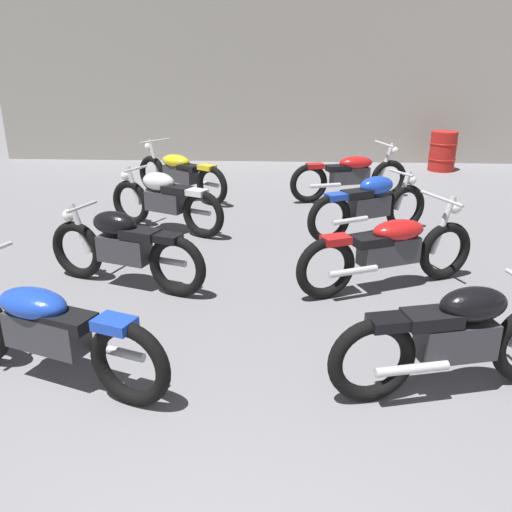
{
  "coord_description": "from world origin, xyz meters",
  "views": [
    {
      "loc": [
        0.25,
        -0.52,
        2.41
      ],
      "look_at": [
        0.0,
        4.42,
        0.55
      ],
      "focal_mm": 37.77,
      "sensor_mm": 36.0,
      "label": 1
    }
  ],
  "objects_px": {
    "motorcycle_left_row_2": "(124,247)",
    "motorcycle_left_row_3": "(165,200)",
    "oil_drum": "(443,151)",
    "motorcycle_right_row_3": "(370,204)",
    "motorcycle_left_row_4": "(180,173)",
    "motorcycle_left_row_1": "(45,329)",
    "motorcycle_right_row_4": "(351,175)",
    "motorcycle_right_row_1": "(458,337)",
    "motorcycle_right_row_2": "(390,249)"
  },
  "relations": [
    {
      "from": "motorcycle_left_row_2",
      "to": "motorcycle_right_row_2",
      "type": "bearing_deg",
      "value": 1.96
    },
    {
      "from": "motorcycle_left_row_1",
      "to": "oil_drum",
      "type": "relative_size",
      "value": 2.44
    },
    {
      "from": "motorcycle_left_row_1",
      "to": "motorcycle_left_row_3",
      "type": "xyz_separation_m",
      "value": [
        0.1,
        3.86,
        0.01
      ]
    },
    {
      "from": "motorcycle_left_row_1",
      "to": "oil_drum",
      "type": "distance_m",
      "value": 9.95
    },
    {
      "from": "motorcycle_left_row_2",
      "to": "oil_drum",
      "type": "distance_m",
      "value": 8.39
    },
    {
      "from": "motorcycle_left_row_2",
      "to": "motorcycle_right_row_3",
      "type": "relative_size",
      "value": 1.06
    },
    {
      "from": "motorcycle_left_row_2",
      "to": "motorcycle_left_row_3",
      "type": "distance_m",
      "value": 2.01
    },
    {
      "from": "motorcycle_left_row_3",
      "to": "motorcycle_right_row_3",
      "type": "height_order",
      "value": "same"
    },
    {
      "from": "motorcycle_left_row_3",
      "to": "motorcycle_right_row_4",
      "type": "xyz_separation_m",
      "value": [
        2.86,
        1.9,
        -0.01
      ]
    },
    {
      "from": "motorcycle_left_row_3",
      "to": "motorcycle_left_row_4",
      "type": "xyz_separation_m",
      "value": [
        -0.13,
        1.88,
        -0.01
      ]
    },
    {
      "from": "motorcycle_right_row_3",
      "to": "motorcycle_right_row_4",
      "type": "relative_size",
      "value": 0.85
    },
    {
      "from": "motorcycle_left_row_4",
      "to": "oil_drum",
      "type": "height_order",
      "value": "motorcycle_left_row_4"
    },
    {
      "from": "motorcycle_right_row_2",
      "to": "oil_drum",
      "type": "relative_size",
      "value": 2.4
    },
    {
      "from": "motorcycle_left_row_2",
      "to": "motorcycle_right_row_1",
      "type": "relative_size",
      "value": 0.98
    },
    {
      "from": "motorcycle_left_row_4",
      "to": "motorcycle_left_row_2",
      "type": "bearing_deg",
      "value": -88.46
    },
    {
      "from": "motorcycle_left_row_3",
      "to": "motorcycle_right_row_1",
      "type": "xyz_separation_m",
      "value": [
        3.0,
        -3.83,
        0.0
      ]
    },
    {
      "from": "motorcycle_left_row_2",
      "to": "motorcycle_right_row_4",
      "type": "xyz_separation_m",
      "value": [
        2.88,
        3.91,
        -0.01
      ]
    },
    {
      "from": "motorcycle_left_row_2",
      "to": "motorcycle_left_row_4",
      "type": "bearing_deg",
      "value": 91.54
    },
    {
      "from": "motorcycle_right_row_3",
      "to": "oil_drum",
      "type": "distance_m",
      "value": 5.21
    },
    {
      "from": "motorcycle_left_row_3",
      "to": "oil_drum",
      "type": "height_order",
      "value": "motorcycle_left_row_3"
    },
    {
      "from": "motorcycle_left_row_3",
      "to": "motorcycle_right_row_2",
      "type": "bearing_deg",
      "value": -33.87
    },
    {
      "from": "motorcycle_left_row_3",
      "to": "oil_drum",
      "type": "xyz_separation_m",
      "value": [
        5.16,
        4.59,
        -0.03
      ]
    },
    {
      "from": "motorcycle_right_row_4",
      "to": "motorcycle_right_row_2",
      "type": "bearing_deg",
      "value": -90.13
    },
    {
      "from": "motorcycle_right_row_1",
      "to": "oil_drum",
      "type": "height_order",
      "value": "motorcycle_right_row_1"
    },
    {
      "from": "motorcycle_right_row_4",
      "to": "oil_drum",
      "type": "bearing_deg",
      "value": 49.38
    },
    {
      "from": "motorcycle_left_row_2",
      "to": "motorcycle_right_row_3",
      "type": "bearing_deg",
      "value": 33.07
    },
    {
      "from": "motorcycle_left_row_4",
      "to": "motorcycle_right_row_4",
      "type": "distance_m",
      "value": 2.98
    },
    {
      "from": "motorcycle_right_row_1",
      "to": "motorcycle_right_row_4",
      "type": "distance_m",
      "value": 5.74
    },
    {
      "from": "motorcycle_left_row_2",
      "to": "oil_drum",
      "type": "height_order",
      "value": "motorcycle_left_row_2"
    },
    {
      "from": "motorcycle_left_row_4",
      "to": "motorcycle_right_row_2",
      "type": "height_order",
      "value": "same"
    },
    {
      "from": "motorcycle_right_row_2",
      "to": "motorcycle_right_row_4",
      "type": "relative_size",
      "value": 0.97
    },
    {
      "from": "motorcycle_left_row_4",
      "to": "motorcycle_right_row_4",
      "type": "xyz_separation_m",
      "value": [
        2.98,
        0.02,
        0.0
      ]
    },
    {
      "from": "motorcycle_left_row_2",
      "to": "motorcycle_right_row_3",
      "type": "distance_m",
      "value": 3.48
    },
    {
      "from": "motorcycle_left_row_4",
      "to": "motorcycle_right_row_3",
      "type": "bearing_deg",
      "value": -33.33
    },
    {
      "from": "motorcycle_left_row_1",
      "to": "motorcycle_left_row_2",
      "type": "relative_size",
      "value": 1.1
    },
    {
      "from": "motorcycle_left_row_1",
      "to": "motorcycle_left_row_3",
      "type": "relative_size",
      "value": 1.14
    },
    {
      "from": "motorcycle_left_row_3",
      "to": "motorcycle_right_row_4",
      "type": "relative_size",
      "value": 0.86
    },
    {
      "from": "motorcycle_left_row_4",
      "to": "motorcycle_right_row_2",
      "type": "bearing_deg",
      "value": -51.87
    },
    {
      "from": "motorcycle_left_row_3",
      "to": "motorcycle_left_row_4",
      "type": "height_order",
      "value": "motorcycle_left_row_4"
    },
    {
      "from": "motorcycle_left_row_1",
      "to": "oil_drum",
      "type": "height_order",
      "value": "motorcycle_left_row_1"
    },
    {
      "from": "motorcycle_left_row_1",
      "to": "motorcycle_right_row_4",
      "type": "distance_m",
      "value": 6.48
    },
    {
      "from": "motorcycle_left_row_1",
      "to": "motorcycle_right_row_3",
      "type": "height_order",
      "value": "motorcycle_left_row_1"
    },
    {
      "from": "motorcycle_right_row_3",
      "to": "oil_drum",
      "type": "xyz_separation_m",
      "value": [
        2.26,
        4.7,
        -0.03
      ]
    },
    {
      "from": "motorcycle_left_row_2",
      "to": "motorcycle_left_row_3",
      "type": "relative_size",
      "value": 1.04
    },
    {
      "from": "motorcycle_left_row_3",
      "to": "motorcycle_right_row_2",
      "type": "relative_size",
      "value": 0.89
    },
    {
      "from": "motorcycle_left_row_3",
      "to": "motorcycle_right_row_4",
      "type": "height_order",
      "value": "motorcycle_right_row_4"
    },
    {
      "from": "motorcycle_left_row_1",
      "to": "motorcycle_left_row_4",
      "type": "bearing_deg",
      "value": 90.29
    },
    {
      "from": "motorcycle_left_row_1",
      "to": "motorcycle_left_row_4",
      "type": "height_order",
      "value": "same"
    },
    {
      "from": "motorcycle_left_row_3",
      "to": "oil_drum",
      "type": "distance_m",
      "value": 6.9
    },
    {
      "from": "motorcycle_left_row_4",
      "to": "motorcycle_left_row_3",
      "type": "bearing_deg",
      "value": -86.15
    }
  ]
}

